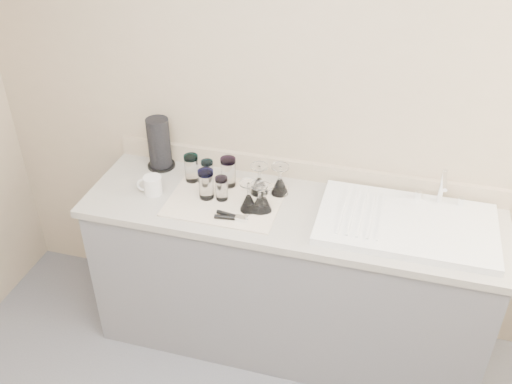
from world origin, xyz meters
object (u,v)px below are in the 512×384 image
(sink_unit, at_px, (407,223))
(paper_towel_roll, at_px, (159,144))
(goblet_extra, at_px, (259,202))
(goblet_back_left, at_px, (259,184))
(goblet_back_right, at_px, (280,184))
(tumbler_blue, at_px, (206,184))
(can_opener, at_px, (232,217))
(tumbler_lavender, at_px, (222,188))
(white_mug, at_px, (152,185))
(goblet_front_left, at_px, (249,201))
(tumbler_purple, at_px, (228,172))
(goblet_front_right, at_px, (264,202))
(tumbler_cyan, at_px, (207,171))
(tumbler_teal, at_px, (192,168))

(sink_unit, bearing_deg, paper_towel_roll, 171.54)
(goblet_extra, bearing_deg, goblet_back_left, 105.72)
(goblet_back_left, distance_m, goblet_back_right, 0.10)
(tumbler_blue, xyz_separation_m, can_opener, (0.18, -0.14, -0.07))
(can_opener, bearing_deg, goblet_extra, 42.63)
(tumbler_lavender, height_order, white_mug, tumbler_lavender)
(sink_unit, relative_size, goblet_front_left, 5.25)
(sink_unit, relative_size, goblet_back_left, 5.12)
(tumbler_blue, distance_m, paper_towel_roll, 0.42)
(tumbler_purple, bearing_deg, goblet_extra, -39.45)
(goblet_front_right, bearing_deg, tumbler_cyan, 154.52)
(goblet_back_right, bearing_deg, can_opener, -121.37)
(tumbler_teal, relative_size, white_mug, 1.06)
(goblet_back_right, xyz_separation_m, goblet_front_left, (-0.11, -0.18, -0.00))
(tumbler_lavender, bearing_deg, goblet_front_right, -9.10)
(tumbler_lavender, xyz_separation_m, goblet_back_left, (0.16, 0.10, -0.01))
(goblet_front_left, distance_m, can_opener, 0.12)
(tumbler_teal, distance_m, can_opener, 0.41)
(goblet_front_left, relative_size, white_mug, 1.13)
(tumbler_purple, distance_m, can_opener, 0.30)
(tumbler_teal, xyz_separation_m, tumbler_purple, (0.20, 0.01, 0.00))
(goblet_back_left, height_order, goblet_front_right, goblet_back_left)
(goblet_extra, relative_size, can_opener, 0.90)
(tumbler_purple, height_order, goblet_back_left, goblet_back_left)
(goblet_front_left, bearing_deg, goblet_front_right, 11.63)
(goblet_back_right, distance_m, paper_towel_roll, 0.70)
(tumbler_teal, height_order, goblet_extra, goblet_extra)
(sink_unit, height_order, tumbler_lavender, sink_unit)
(goblet_front_left, relative_size, goblet_extra, 1.05)
(tumbler_lavender, distance_m, white_mug, 0.36)
(goblet_front_left, bearing_deg, can_opener, -120.72)
(goblet_back_left, bearing_deg, tumbler_teal, 176.91)
(tumbler_teal, relative_size, goblet_front_right, 1.06)
(tumbler_cyan, height_order, goblet_front_left, goblet_front_left)
(sink_unit, height_order, goblet_front_right, sink_unit)
(tumbler_teal, distance_m, tumbler_lavender, 0.24)
(goblet_front_right, bearing_deg, goblet_back_right, 77.24)
(tumbler_lavender, distance_m, goblet_back_left, 0.19)
(tumbler_cyan, relative_size, goblet_back_left, 0.78)
(tumbler_blue, bearing_deg, tumbler_cyan, 107.26)
(paper_towel_roll, bearing_deg, tumbler_lavender, -27.73)
(sink_unit, distance_m, tumbler_cyan, 1.03)
(tumbler_purple, bearing_deg, goblet_back_right, -0.41)
(sink_unit, xyz_separation_m, goblet_back_left, (-0.74, 0.08, 0.04))
(tumbler_teal, bearing_deg, goblet_extra, -22.33)
(goblet_extra, bearing_deg, paper_towel_roll, 156.96)
(tumbler_teal, xyz_separation_m, goblet_front_left, (0.36, -0.17, -0.02))
(sink_unit, bearing_deg, goblet_front_right, -174.77)
(goblet_front_left, distance_m, white_mug, 0.51)
(white_mug, bearing_deg, goblet_front_right, -0.24)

